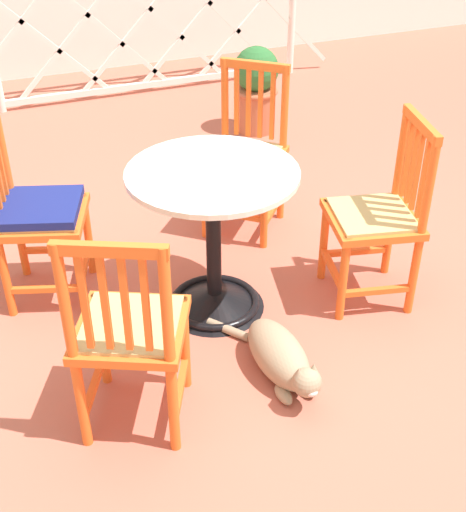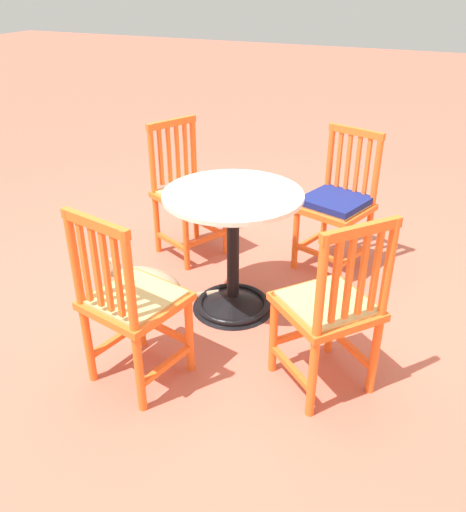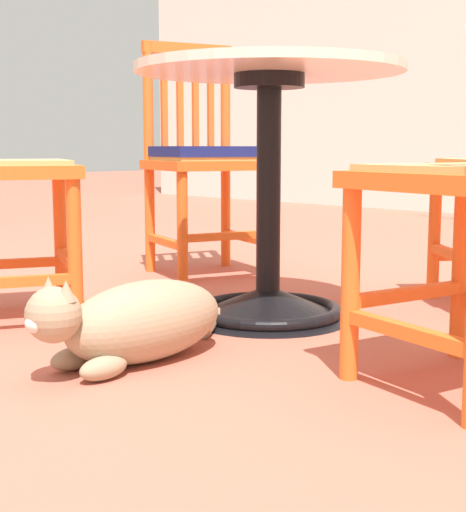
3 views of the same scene
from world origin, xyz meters
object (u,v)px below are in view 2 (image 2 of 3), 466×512
(orange_chair_facing_out, at_px, (187,194))
(tabby_cat, at_px, (142,281))
(cafe_table, at_px, (233,266))
(orange_chair_at_corner, at_px, (330,309))
(orange_chair_tucked_in, at_px, (131,304))
(orange_chair_by_planter, at_px, (337,205))

(orange_chair_facing_out, bearing_deg, tabby_cat, 0.30)
(cafe_table, bearing_deg, orange_chair_at_corner, 56.65)
(cafe_table, bearing_deg, orange_chair_tucked_in, -13.90)
(orange_chair_facing_out, bearing_deg, orange_chair_tucked_in, 16.53)
(tabby_cat, bearing_deg, orange_chair_at_corner, 74.34)
(cafe_table, height_order, orange_chair_facing_out, orange_chair_facing_out)
(orange_chair_tucked_in, height_order, orange_chair_at_corner, same)
(orange_chair_tucked_in, height_order, tabby_cat, orange_chair_tucked_in)
(orange_chair_by_planter, distance_m, tabby_cat, 1.32)
(orange_chair_at_corner, height_order, orange_chair_by_planter, same)
(cafe_table, relative_size, orange_chair_at_corner, 0.83)
(cafe_table, distance_m, orange_chair_at_corner, 0.81)
(orange_chair_at_corner, xyz_separation_m, tabby_cat, (-0.34, -1.23, -0.34))
(orange_chair_tucked_in, xyz_separation_m, tabby_cat, (-0.66, -0.38, -0.34))
(orange_chair_facing_out, bearing_deg, orange_chair_at_corner, 51.64)
(orange_chair_at_corner, bearing_deg, cafe_table, -123.35)
(orange_chair_facing_out, bearing_deg, cafe_table, 46.55)
(orange_chair_tucked_in, distance_m, orange_chair_by_planter, 1.59)
(orange_chair_tucked_in, distance_m, orange_chair_at_corner, 0.90)
(orange_chair_by_planter, bearing_deg, tabby_cat, -50.13)
(orange_chair_facing_out, xyz_separation_m, tabby_cat, (0.63, 0.00, -0.34))
(orange_chair_tucked_in, relative_size, tabby_cat, 1.26)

